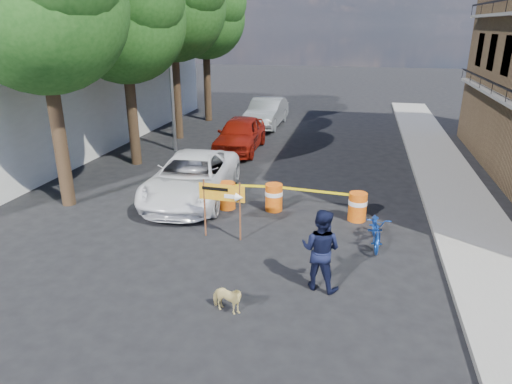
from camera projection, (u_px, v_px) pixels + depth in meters
The scene contains 19 objects.
ground at pixel (248, 251), 12.34m from camera, with size 120.00×120.00×0.00m, color black.
sidewalk_east at pixel (454, 192), 16.51m from camera, with size 2.40×40.00×0.15m, color gray.
white_building at pixel (47, 83), 23.18m from camera, with size 8.00×22.00×6.00m, color silver.
tree_near at pixel (41, 3), 13.39m from camera, with size 5.46×5.20×9.15m.
tree_mid_a at pixel (125, 18), 18.09m from camera, with size 5.25×5.00×8.68m.
tree_mid_b at pixel (173, 4), 22.42m from camera, with size 5.67×5.40×9.62m.
tree_far at pixel (206, 17), 27.17m from camera, with size 5.04×4.80×8.84m.
streetlamp at pixel (171, 57), 20.77m from camera, with size 1.25×0.18×8.00m.
barrel_far_left at pixel (188, 192), 15.35m from camera, with size 0.58×0.58×0.90m.
barrel_mid_left at pixel (227, 195), 15.09m from camera, with size 0.58×0.58×0.90m.
barrel_mid_right at pixel (274, 197), 14.92m from camera, with size 0.58×0.58×0.90m.
barrel_far_right at pixel (357, 206), 14.15m from camera, with size 0.58×0.58×0.90m.
detour_sign at pixel (227, 198), 12.65m from camera, with size 1.34×0.26×1.72m.
pedestrian at pixel (321, 250), 10.33m from camera, with size 0.95×0.74×1.95m, color black.
bicycle at pixel (378, 214), 12.43m from camera, with size 0.63×0.95×1.82m, color #1441A6.
dog at pixel (227, 299), 9.60m from camera, with size 0.35×0.78×0.66m, color #EAD586.
suv_white at pixel (192, 177), 15.88m from camera, with size 2.55×5.53×1.54m, color white.
sedan_red at pixel (240, 134), 21.97m from camera, with size 1.92×4.77×1.62m, color #99190C.
sedan_silver at pixel (267, 113), 27.29m from camera, with size 1.76×5.06×1.67m, color #AFB3B7.
Camera 1 is at (2.66, -10.71, 5.76)m, focal length 32.00 mm.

